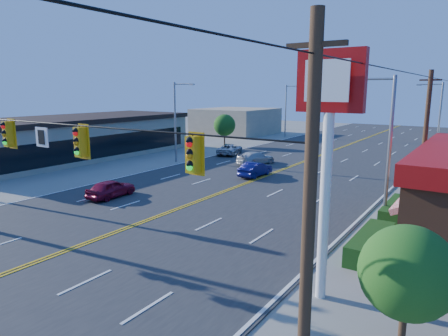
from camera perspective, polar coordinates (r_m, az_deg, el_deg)
The scene contains 17 objects.
ground at distance 19.11m, azimuth -25.19°, elevation -12.21°, with size 160.00×160.00×0.00m, color gray.
road at distance 33.39m, azimuth 5.39°, elevation -1.41°, with size 20.00×120.00×0.06m, color #2D2D30.
signal_span at distance 17.95m, azimuth -26.67°, elevation 2.44°, with size 24.32×0.34×9.00m.
kfc_pylon at distance 13.54m, azimuth 14.72°, elevation 5.76°, with size 2.20×0.36×8.50m.
strip_mall at distance 46.24m, azimuth -20.68°, elevation 4.19°, with size 10.40×26.40×4.40m.
streetlight_se at distance 23.37m, azimuth 22.15°, elevation 3.62°, with size 2.55×0.25×8.00m.
streetlight_ne at distance 47.06m, azimuth 28.20°, elevation 6.48°, with size 2.55×0.25×8.00m.
streetlight_sw at distance 40.48m, azimuth -6.78°, elevation 7.17°, with size 2.55×0.25×8.00m.
streetlight_nw at distance 62.56m, azimuth 8.99°, elevation 8.46°, with size 2.55×0.25×8.00m.
utility_pole_near at distance 27.11m, azimuth 26.75°, elevation 3.50°, with size 0.28×0.28×8.40m, color #47301E.
tree_kfc_front at distance 11.82m, azimuth 24.74°, elevation -13.43°, with size 2.52×2.52×3.78m.
tree_west at distance 51.51m, azimuth 0.08°, elevation 6.14°, with size 2.80×2.80×4.20m.
bld_west_far at distance 67.08m, azimuth 1.72°, elevation 6.69°, with size 11.00×12.00×4.20m, color tan.
car_magenta at distance 28.12m, azimuth -15.84°, elevation -2.94°, with size 1.45×3.60×1.23m, color maroon.
car_blue at distance 33.73m, azimuth 4.48°, elevation -0.25°, with size 1.30×3.72×1.22m, color #0E0F53.
car_white at distance 39.33m, azimuth 4.54°, elevation 1.37°, with size 1.72×4.24×1.23m, color #BCBCBC.
car_silver at distance 45.08m, azimuth 0.85°, elevation 2.65°, with size 2.04×4.42×1.23m, color #B6B7BC.
Camera 1 is at (15.38, -8.76, 7.21)m, focal length 32.00 mm.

